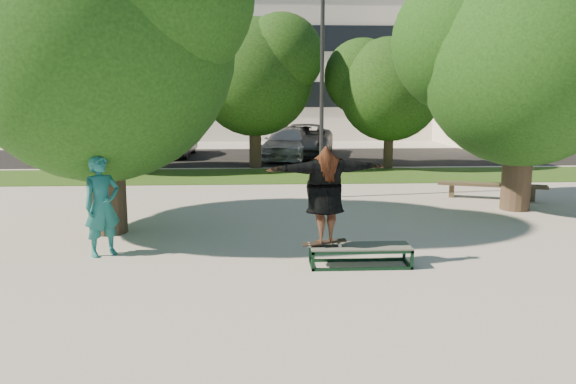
{
  "coord_description": "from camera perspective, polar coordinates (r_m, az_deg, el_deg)",
  "views": [
    {
      "loc": [
        -0.8,
        -11.41,
        3.06
      ],
      "look_at": [
        -0.2,
        0.6,
        0.95
      ],
      "focal_mm": 35.0,
      "sensor_mm": 36.0,
      "label": 1
    }
  ],
  "objects": [
    {
      "name": "ground",
      "position": [
        11.84,
        1.12,
        -5.03
      ],
      "size": [
        120.0,
        120.0,
        0.0
      ],
      "primitive_type": "plane",
      "color": "#B1ABA2",
      "rests_on": "ground"
    },
    {
      "name": "car_grey",
      "position": [
        27.8,
        1.67,
        5.28
      ],
      "size": [
        3.53,
        6.05,
        1.58
      ],
      "primitive_type": "imported",
      "rotation": [
        0.0,
        0.0,
        -0.17
      ],
      "color": "#57575C",
      "rests_on": "asphalt_strip"
    },
    {
      "name": "office_building",
      "position": [
        43.68,
        -4.6,
        16.43
      ],
      "size": [
        30.0,
        14.12,
        16.0
      ],
      "color": "beige",
      "rests_on": "ground"
    },
    {
      "name": "bg_tree_mid",
      "position": [
        23.51,
        -3.61,
        12.27
      ],
      "size": [
        5.76,
        4.92,
        6.24
      ],
      "color": "#38281E",
      "rests_on": "ground"
    },
    {
      "name": "bg_tree_right",
      "position": [
        23.57,
        10.16,
        10.85
      ],
      "size": [
        5.04,
        4.31,
        5.43
      ],
      "color": "#38281E",
      "rests_on": "ground"
    },
    {
      "name": "tree_left",
      "position": [
        13.05,
        -19.07,
        15.41
      ],
      "size": [
        6.96,
        5.95,
        7.12
      ],
      "color": "#38281E",
      "rests_on": "ground"
    },
    {
      "name": "grind_box",
      "position": [
        10.24,
        7.33,
        -6.42
      ],
      "size": [
        1.8,
        0.6,
        0.38
      ],
      "color": "black",
      "rests_on": "ground"
    },
    {
      "name": "bystander",
      "position": [
        11.2,
        -18.37,
        -1.33
      ],
      "size": [
        0.84,
        0.81,
        1.94
      ],
      "primitive_type": "imported",
      "rotation": [
        0.0,
        0.0,
        0.68
      ],
      "color": "#1B6967",
      "rests_on": "ground"
    },
    {
      "name": "side_building",
      "position": [
        38.35,
        26.97,
        10.3
      ],
      "size": [
        15.0,
        10.0,
        8.0
      ],
      "primitive_type": "cube",
      "color": "beige",
      "rests_on": "ground"
    },
    {
      "name": "car_dark",
      "position": [
        28.32,
        -11.42,
        5.1
      ],
      "size": [
        1.73,
        4.65,
        1.52
      ],
      "primitive_type": "imported",
      "rotation": [
        0.0,
        0.0,
        -0.03
      ],
      "color": "black",
      "rests_on": "asphalt_strip"
    },
    {
      "name": "bg_tree_left",
      "position": [
        23.22,
        -17.59,
        11.16
      ],
      "size": [
        5.28,
        4.51,
        5.77
      ],
      "color": "#38281E",
      "rests_on": "ground"
    },
    {
      "name": "tree_right",
      "position": [
        16.01,
        22.56,
        12.92
      ],
      "size": [
        6.24,
        5.33,
        6.51
      ],
      "color": "#38281E",
      "rests_on": "ground"
    },
    {
      "name": "car_silver_b",
      "position": [
        26.7,
        -0.06,
        4.95
      ],
      "size": [
        3.03,
        5.32,
        1.45
      ],
      "primitive_type": "imported",
      "rotation": [
        0.0,
        0.0,
        -0.21
      ],
      "color": "#B0B0B5",
      "rests_on": "asphalt_strip"
    },
    {
      "name": "lamppost",
      "position": [
        16.51,
        3.46,
        10.25
      ],
      "size": [
        0.25,
        0.15,
        6.11
      ],
      "color": "#2D2D30",
      "rests_on": "ground"
    },
    {
      "name": "skater_rig",
      "position": [
        9.89,
        3.77,
        -0.26
      ],
      "size": [
        2.18,
        0.92,
        1.8
      ],
      "rotation": [
        0.0,
        0.0,
        3.31
      ],
      "color": "white",
      "rests_on": "grind_box"
    },
    {
      "name": "bench",
      "position": [
        17.49,
        19.97,
        0.57
      ],
      "size": [
        3.0,
        1.41,
        0.47
      ],
      "rotation": [
        0.0,
        0.0,
        -0.34
      ],
      "color": "#4A3F2C",
      "rests_on": "ground"
    },
    {
      "name": "asphalt_strip",
      "position": [
        27.59,
        -1.18,
        3.6
      ],
      "size": [
        40.0,
        8.0,
        0.01
      ],
      "primitive_type": "cube",
      "color": "black",
      "rests_on": "ground"
    },
    {
      "name": "car_silver_a",
      "position": [
        26.04,
        -19.04,
        4.42
      ],
      "size": [
        1.94,
        4.69,
        1.59
      ],
      "primitive_type": "imported",
      "rotation": [
        0.0,
        0.0,
        0.01
      ],
      "color": "#A4A4A8",
      "rests_on": "asphalt_strip"
    },
    {
      "name": "grass_strip",
      "position": [
        21.21,
        2.04,
        1.68
      ],
      "size": [
        30.0,
        4.0,
        0.02
      ],
      "primitive_type": "cube",
      "color": "#234B15",
      "rests_on": "ground"
    }
  ]
}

